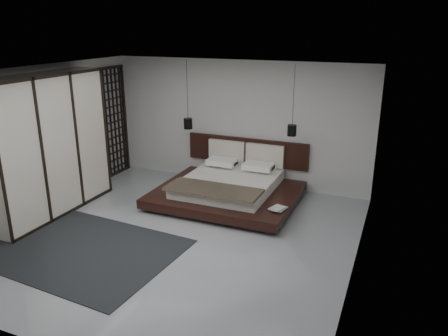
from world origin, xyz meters
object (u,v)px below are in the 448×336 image
at_px(pendant_left, 188,123).
at_px(wardrobe, 47,146).
at_px(pendant_right, 292,130).
at_px(bed, 229,187).
at_px(rug, 81,249).
at_px(lattice_screen, 115,122).

distance_m(pendant_left, wardrobe, 2.94).
bearing_deg(pendant_right, wardrobe, -150.34).
xyz_separation_m(bed, pendant_right, (1.17, 0.45, 1.22)).
height_order(wardrobe, rug, wardrobe).
height_order(pendant_left, pendant_right, same).
relative_size(bed, rug, 0.90).
bearing_deg(bed, pendant_right, 21.23).
height_order(lattice_screen, pendant_left, pendant_left).
distance_m(bed, rug, 3.29).
distance_m(pendant_left, rug, 3.70).
xyz_separation_m(pendant_left, pendant_right, (2.33, -0.00, 0.06)).
relative_size(bed, pendant_right, 2.02).
relative_size(lattice_screen, bed, 0.92).
distance_m(bed, pendant_left, 1.70).
relative_size(pendant_right, wardrobe, 0.51).
xyz_separation_m(lattice_screen, wardrobe, (0.25, -2.43, 0.04)).
distance_m(bed, pendant_right, 1.75).
height_order(pendant_left, rug, pendant_left).
bearing_deg(pendant_right, lattice_screen, 178.79).
height_order(lattice_screen, pendant_right, pendant_right).
height_order(bed, pendant_right, pendant_right).
distance_m(pendant_left, pendant_right, 2.33).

